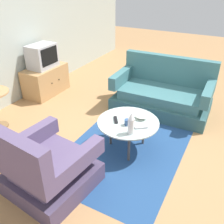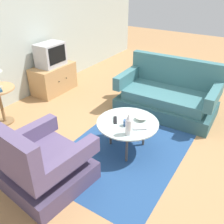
{
  "view_description": "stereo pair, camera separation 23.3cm",
  "coord_description": "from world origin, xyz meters",
  "px_view_note": "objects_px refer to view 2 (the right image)",
  "views": [
    {
      "loc": [
        -2.81,
        -1.23,
        2.28
      ],
      "look_at": [
        -0.15,
        0.18,
        0.55
      ],
      "focal_mm": 39.67,
      "sensor_mm": 36.0,
      "label": 1
    },
    {
      "loc": [
        -2.7,
        -1.43,
        2.28
      ],
      "look_at": [
        -0.15,
        0.18,
        0.55
      ],
      "focal_mm": 39.67,
      "sensor_mm": 36.0,
      "label": 2
    }
  ],
  "objects_px": {
    "coffee_table": "(128,124)",
    "tv_remote_dark": "(115,120)",
    "armchair": "(42,165)",
    "vase": "(129,125)",
    "bowl": "(142,118)",
    "television": "(51,55)",
    "tv_remote_silver": "(140,129)",
    "tv_stand": "(54,79)",
    "mug": "(126,123)",
    "couch": "(167,96)"
  },
  "relations": [
    {
      "from": "vase",
      "to": "tv_remote_dark",
      "type": "xyz_separation_m",
      "value": [
        0.19,
        0.31,
        -0.13
      ]
    },
    {
      "from": "coffee_table",
      "to": "tv_stand",
      "type": "bearing_deg",
      "value": 68.19
    },
    {
      "from": "tv_stand",
      "to": "tv_remote_dark",
      "type": "relative_size",
      "value": 5.41
    },
    {
      "from": "bowl",
      "to": "tv_remote_dark",
      "type": "xyz_separation_m",
      "value": [
        -0.22,
        0.3,
        -0.01
      ]
    },
    {
      "from": "armchair",
      "to": "couch",
      "type": "height_order",
      "value": "armchair"
    },
    {
      "from": "coffee_table",
      "to": "tv_remote_silver",
      "type": "xyz_separation_m",
      "value": [
        -0.07,
        -0.22,
        0.05
      ]
    },
    {
      "from": "tv_remote_silver",
      "to": "tv_stand",
      "type": "bearing_deg",
      "value": -59.91
    },
    {
      "from": "coffee_table",
      "to": "tv_remote_dark",
      "type": "distance_m",
      "value": 0.18
    },
    {
      "from": "tv_stand",
      "to": "mug",
      "type": "xyz_separation_m",
      "value": [
        -1.01,
        -2.33,
        0.22
      ]
    },
    {
      "from": "armchair",
      "to": "mug",
      "type": "bearing_deg",
      "value": 70.55
    },
    {
      "from": "coffee_table",
      "to": "television",
      "type": "xyz_separation_m",
      "value": [
        0.92,
        2.32,
        0.38
      ]
    },
    {
      "from": "coffee_table",
      "to": "vase",
      "type": "distance_m",
      "value": 0.34
    },
    {
      "from": "couch",
      "to": "tv_stand",
      "type": "bearing_deg",
      "value": 9.68
    },
    {
      "from": "armchair",
      "to": "tv_remote_dark",
      "type": "height_order",
      "value": "armchair"
    },
    {
      "from": "television",
      "to": "vase",
      "type": "relative_size",
      "value": 1.87
    },
    {
      "from": "television",
      "to": "mug",
      "type": "distance_m",
      "value": 2.56
    },
    {
      "from": "armchair",
      "to": "bowl",
      "type": "xyz_separation_m",
      "value": [
        1.31,
        -0.62,
        0.17
      ]
    },
    {
      "from": "couch",
      "to": "tv_remote_silver",
      "type": "bearing_deg",
      "value": 95.15
    },
    {
      "from": "television",
      "to": "vase",
      "type": "bearing_deg",
      "value": -115.39
    },
    {
      "from": "couch",
      "to": "mug",
      "type": "relative_size",
      "value": 14.07
    },
    {
      "from": "tv_remote_dark",
      "to": "tv_remote_silver",
      "type": "height_order",
      "value": "same"
    },
    {
      "from": "couch",
      "to": "coffee_table",
      "type": "xyz_separation_m",
      "value": [
        -1.38,
        0.06,
        0.13
      ]
    },
    {
      "from": "television",
      "to": "vase",
      "type": "height_order",
      "value": "television"
    },
    {
      "from": "vase",
      "to": "television",
      "type": "bearing_deg",
      "value": 64.61
    },
    {
      "from": "vase",
      "to": "mug",
      "type": "height_order",
      "value": "vase"
    },
    {
      "from": "bowl",
      "to": "coffee_table",
      "type": "bearing_deg",
      "value": 140.81
    },
    {
      "from": "armchair",
      "to": "vase",
      "type": "bearing_deg",
      "value": 61.06
    },
    {
      "from": "tv_remote_silver",
      "to": "armchair",
      "type": "bearing_deg",
      "value": 18.13
    },
    {
      "from": "mug",
      "to": "television",
      "type": "bearing_deg",
      "value": 66.74
    },
    {
      "from": "television",
      "to": "tv_remote_silver",
      "type": "height_order",
      "value": "television"
    },
    {
      "from": "armchair",
      "to": "mug",
      "type": "distance_m",
      "value": 1.2
    },
    {
      "from": "vase",
      "to": "bowl",
      "type": "distance_m",
      "value": 0.42
    },
    {
      "from": "armchair",
      "to": "couch",
      "type": "xyz_separation_m",
      "value": [
        2.53,
        -0.55,
        -0.01
      ]
    },
    {
      "from": "armchair",
      "to": "couch",
      "type": "bearing_deg",
      "value": 84.06
    },
    {
      "from": "couch",
      "to": "mug",
      "type": "bearing_deg",
      "value": 87.38
    },
    {
      "from": "coffee_table",
      "to": "bowl",
      "type": "xyz_separation_m",
      "value": [
        0.16,
        -0.13,
        0.06
      ]
    },
    {
      "from": "tv_remote_silver",
      "to": "couch",
      "type": "bearing_deg",
      "value": -122.1
    },
    {
      "from": "coffee_table",
      "to": "tv_remote_dark",
      "type": "xyz_separation_m",
      "value": [
        -0.06,
        0.17,
        0.05
      ]
    },
    {
      "from": "mug",
      "to": "tv_remote_dark",
      "type": "xyz_separation_m",
      "value": [
        0.03,
        0.19,
        -0.03
      ]
    },
    {
      "from": "mug",
      "to": "bowl",
      "type": "relative_size",
      "value": 0.71
    },
    {
      "from": "tv_remote_silver",
      "to": "television",
      "type": "bearing_deg",
      "value": -59.86
    },
    {
      "from": "bowl",
      "to": "armchair",
      "type": "bearing_deg",
      "value": 154.59
    },
    {
      "from": "armchair",
      "to": "vase",
      "type": "distance_m",
      "value": 1.14
    },
    {
      "from": "tv_stand",
      "to": "tv_remote_dark",
      "type": "height_order",
      "value": "tv_stand"
    },
    {
      "from": "armchair",
      "to": "vase",
      "type": "height_order",
      "value": "armchair"
    },
    {
      "from": "vase",
      "to": "tv_remote_silver",
      "type": "bearing_deg",
      "value": -22.52
    },
    {
      "from": "television",
      "to": "vase",
      "type": "distance_m",
      "value": 2.73
    },
    {
      "from": "armchair",
      "to": "tv_remote_dark",
      "type": "relative_size",
      "value": 5.83
    },
    {
      "from": "couch",
      "to": "coffee_table",
      "type": "relative_size",
      "value": 2.01
    },
    {
      "from": "tv_remote_dark",
      "to": "tv_remote_silver",
      "type": "distance_m",
      "value": 0.39
    }
  ]
}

